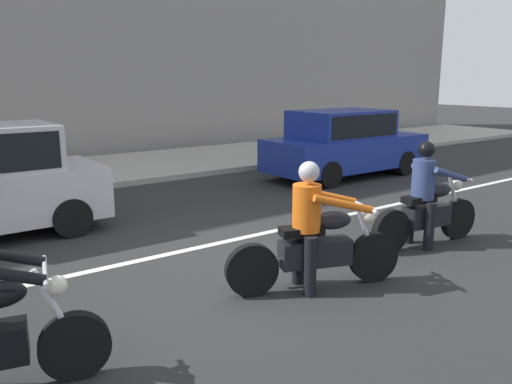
# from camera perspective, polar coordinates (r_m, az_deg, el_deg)

# --- Properties ---
(ground_plane) EXTENTS (80.00, 80.00, 0.00)m
(ground_plane) POSITION_cam_1_polar(r_m,az_deg,el_deg) (7.26, -2.16, -7.88)
(ground_plane) COLOR #282828
(sidewalk_slab) EXTENTS (40.00, 4.40, 0.14)m
(sidewalk_slab) POSITION_cam_1_polar(r_m,az_deg,el_deg) (14.37, -20.40, 1.90)
(sidewalk_slab) COLOR #A8A399
(sidewalk_slab) RESTS_ON ground_plane
(lane_marking_stripe) EXTENTS (18.00, 0.14, 0.01)m
(lane_marking_stripe) POSITION_cam_1_polar(r_m,az_deg,el_deg) (8.17, -3.39, -5.48)
(lane_marking_stripe) COLOR silver
(lane_marking_stripe) RESTS_ON ground_plane
(motorcycle_with_rider_orange_stripe) EXTENTS (2.14, 0.98, 1.58)m
(motorcycle_with_rider_orange_stripe) POSITION_cam_1_polar(r_m,az_deg,el_deg) (6.27, 6.48, -5.04)
(motorcycle_with_rider_orange_stripe) COLOR black
(motorcycle_with_rider_orange_stripe) RESTS_ON ground_plane
(motorcycle_with_rider_denim_blue) EXTENTS (2.06, 0.72, 1.62)m
(motorcycle_with_rider_denim_blue) POSITION_cam_1_polar(r_m,az_deg,el_deg) (8.25, 18.32, -1.21)
(motorcycle_with_rider_denim_blue) COLOR black
(motorcycle_with_rider_denim_blue) RESTS_ON ground_plane
(parked_sedan_cobalt_blue) EXTENTS (4.45, 1.82, 1.72)m
(parked_sedan_cobalt_blue) POSITION_cam_1_polar(r_m,az_deg,el_deg) (13.52, 9.75, 5.37)
(parked_sedan_cobalt_blue) COLOR navy
(parked_sedan_cobalt_blue) RESTS_ON ground_plane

